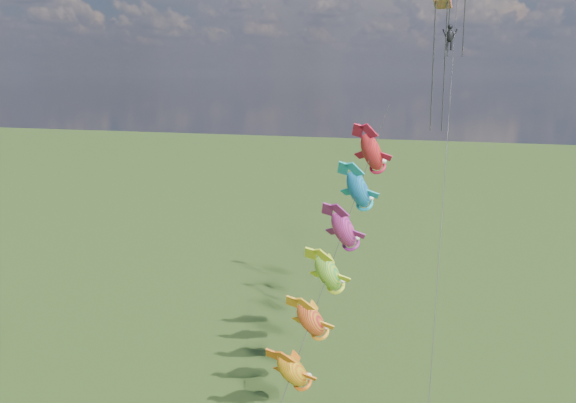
% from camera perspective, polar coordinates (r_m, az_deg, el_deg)
% --- Properties ---
extents(fish_windsock_rig, '(3.37, 15.71, 15.45)m').
position_cam_1_polar(fish_windsock_rig, '(30.87, 4.29, -4.45)').
color(fish_windsock_rig, brown).
rests_on(fish_windsock_rig, ground).
extents(parafoil_rig, '(1.89, 17.53, 26.28)m').
position_cam_1_polar(parafoil_rig, '(37.42, 14.26, 15.13)').
color(parafoil_rig, brown).
rests_on(parafoil_rig, ground).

